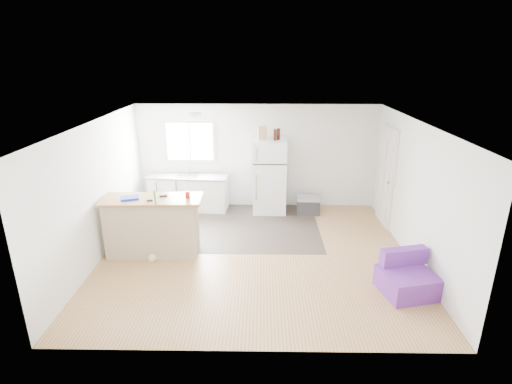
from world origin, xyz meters
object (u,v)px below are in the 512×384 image
red_cup (187,195)px  refrigerator (269,176)px  cooler (308,205)px  cardboard_box (262,133)px  peninsula (153,226)px  purple_seat (407,278)px  cleaner_jug (174,247)px  blue_tray (130,198)px  bottle_left (275,135)px  bottle_right (279,134)px  mop (154,249)px  kitchen_cabinets (189,192)px

red_cup → refrigerator: bearing=54.7°
cooler → cardboard_box: (-1.06, 0.14, 1.62)m
peninsula → refrigerator: 3.01m
purple_seat → red_cup: 3.83m
cleaner_jug → blue_tray: blue_tray is taller
refrigerator → cardboard_box: (-0.17, -0.02, 0.99)m
bottle_left → bottle_right: same height
cooler → bottle_left: (-0.78, 0.07, 1.60)m
blue_tray → cardboard_box: (2.31, 2.13, 0.74)m
bottle_left → purple_seat: bearing=-58.8°
mop → purple_seat: bearing=-21.3°
kitchen_cabinets → mop: bearing=-90.0°
peninsula → blue_tray: 0.65m
refrigerator → purple_seat: refrigerator is taller
cooler → bottle_right: (-0.70, 0.15, 1.60)m
blue_tray → bottle_left: size_ratio=1.20×
blue_tray → cardboard_box: bearing=42.7°
red_cup → bottle_right: 2.74m
peninsula → bottle_right: bearing=40.4°
bottle_left → mop: bearing=-133.3°
cooler → mop: size_ratio=0.40×
refrigerator → cooler: bearing=-9.6°
cardboard_box → kitchen_cabinets: bearing=176.7°
kitchen_cabinets → cooler: bearing=-0.4°
mop → cardboard_box: (1.90, 2.37, 1.60)m
cooler → purple_seat: bearing=-67.9°
red_cup → bottle_left: bearing=51.5°
purple_seat → blue_tray: size_ratio=2.96×
bottle_right → purple_seat: bearing=-60.4°
mop → red_cup: mop is taller
refrigerator → bottle_left: bearing=-36.8°
kitchen_cabinets → bottle_right: size_ratio=7.47×
refrigerator → red_cup: bearing=-125.0°
peninsula → kitchen_cabinets: bearing=81.4°
purple_seat → cardboard_box: 4.26m
cardboard_box → bottle_left: size_ratio=1.20×
cleaner_jug → mop: bearing=-137.7°
purple_seat → bottle_left: 4.06m
mop → cardboard_box: cardboard_box is taller
refrigerator → bottle_right: size_ratio=6.71×
refrigerator → red_cup: (-1.47, -2.08, 0.29)m
cleaner_jug → red_cup: (0.28, 0.08, 0.98)m
kitchen_cabinets → cleaner_jug: (0.11, -2.23, -0.27)m
kitchen_cabinets → bottle_right: bearing=2.1°
cooler → cleaner_jug: 3.31m
purple_seat → cardboard_box: size_ratio=2.96×
blue_tray → cardboard_box: 3.22m
purple_seat → cardboard_box: cardboard_box is taller
bottle_right → mop: bearing=-133.4°
kitchen_cabinets → peninsula: bearing=-92.3°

